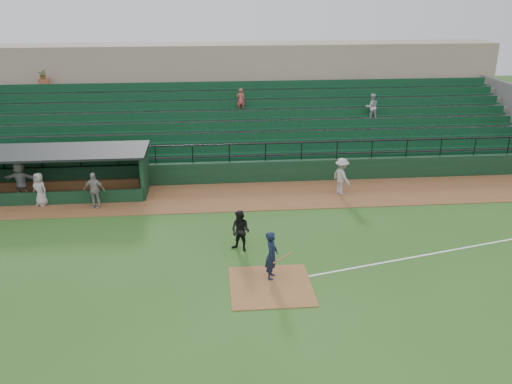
{
  "coord_description": "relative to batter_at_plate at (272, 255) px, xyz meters",
  "views": [
    {
      "loc": [
        -2.08,
        -18.01,
        10.34
      ],
      "look_at": [
        0.0,
        5.0,
        1.4
      ],
      "focal_mm": 37.72,
      "sensor_mm": 36.0,
      "label": 1
    }
  ],
  "objects": [
    {
      "name": "home_plate_dirt",
      "position": [
        -0.09,
        -0.6,
        -0.94
      ],
      "size": [
        3.0,
        3.0,
        0.03
      ],
      "primitive_type": "cube",
      "color": "brown",
      "rests_on": "ground"
    },
    {
      "name": "dugout_player_a",
      "position": [
        -7.87,
        7.58,
        -0.02
      ],
      "size": [
        1.12,
        0.61,
        1.81
      ],
      "primitive_type": "imported",
      "rotation": [
        0.0,
        0.0,
        -0.16
      ],
      "color": "#9C9692",
      "rests_on": "warning_track"
    },
    {
      "name": "foul_line",
      "position": [
        7.91,
        1.6,
        -0.95
      ],
      "size": [
        17.49,
        4.44,
        0.01
      ],
      "primitive_type": "cube",
      "rotation": [
        0.0,
        0.0,
        0.24
      ],
      "color": "white",
      "rests_on": "ground"
    },
    {
      "name": "dugout",
      "position": [
        -9.84,
        9.96,
        0.38
      ],
      "size": [
        8.9,
        3.2,
        2.42
      ],
      "color": "black",
      "rests_on": "ground"
    },
    {
      "name": "dugout_player_b",
      "position": [
        -10.61,
        8.1,
        -0.07
      ],
      "size": [
        0.99,
        0.88,
        1.7
      ],
      "primitive_type": "imported",
      "rotation": [
        0.0,
        0.0,
        -0.51
      ],
      "color": "#A8A39D",
      "rests_on": "warning_track"
    },
    {
      "name": "ground",
      "position": [
        -0.09,
        0.4,
        -0.95
      ],
      "size": [
        90.0,
        90.0,
        0.0
      ],
      "primitive_type": "plane",
      "color": "#28511A",
      "rests_on": "ground"
    },
    {
      "name": "warning_track",
      "position": [
        -0.09,
        8.4,
        -0.94
      ],
      "size": [
        40.0,
        4.0,
        0.03
      ],
      "primitive_type": "cube",
      "color": "brown",
      "rests_on": "ground"
    },
    {
      "name": "dugout_player_c",
      "position": [
        -11.85,
        9.23,
        0.06
      ],
      "size": [
        1.86,
        0.7,
        1.97
      ],
      "primitive_type": "imported",
      "rotation": [
        0.0,
        0.0,
        3.08
      ],
      "color": "#9D9792",
      "rests_on": "warning_track"
    },
    {
      "name": "batter_at_plate",
      "position": [
        0.0,
        0.0,
        0.0
      ],
      "size": [
        1.11,
        0.79,
        1.91
      ],
      "color": "black",
      "rests_on": "ground"
    },
    {
      "name": "runner",
      "position": [
        4.65,
        8.25,
        0.05
      ],
      "size": [
        1.18,
        1.45,
        1.96
      ],
      "primitive_type": "imported",
      "rotation": [
        0.0,
        0.0,
        1.99
      ],
      "color": "#A59F9B",
      "rests_on": "warning_track"
    },
    {
      "name": "stadium_structure",
      "position": [
        -0.09,
        16.86,
        1.35
      ],
      "size": [
        38.0,
        13.08,
        6.4
      ],
      "color": "black",
      "rests_on": "ground"
    },
    {
      "name": "umpire",
      "position": [
        -1.01,
        2.37,
        -0.08
      ],
      "size": [
        1.08,
        1.02,
        1.76
      ],
      "primitive_type": "imported",
      "rotation": [
        0.0,
        0.0,
        -0.57
      ],
      "color": "black",
      "rests_on": "ground"
    }
  ]
}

